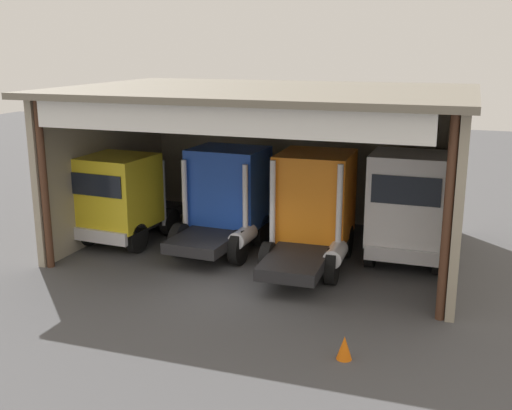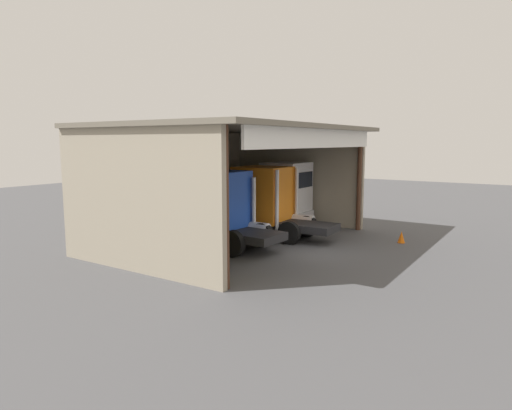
{
  "view_description": "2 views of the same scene",
  "coord_description": "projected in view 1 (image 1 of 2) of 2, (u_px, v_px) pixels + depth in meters",
  "views": [
    {
      "loc": [
        6.4,
        -15.55,
        6.92
      ],
      "look_at": [
        0.0,
        2.94,
        1.89
      ],
      "focal_mm": 43.58,
      "sensor_mm": 36.0,
      "label": 1
    },
    {
      "loc": [
        -17.55,
        -8.62,
        4.85
      ],
      "look_at": [
        0.0,
        2.94,
        1.89
      ],
      "focal_mm": 31.58,
      "sensor_mm": 36.0,
      "label": 2
    }
  ],
  "objects": [
    {
      "name": "truck_blue_right_bay",
      "position": [
        226.0,
        198.0,
        21.42
      ],
      "size": [
        2.7,
        4.42,
        3.51
      ],
      "rotation": [
        0.0,
        0.0,
        -0.05
      ],
      "color": "#1E47B7",
      "rests_on": "ground"
    },
    {
      "name": "truck_yellow_center_right_bay",
      "position": [
        122.0,
        197.0,
        22.05
      ],
      "size": [
        2.62,
        4.75,
        3.23
      ],
      "rotation": [
        0.0,
        0.0,
        3.07
      ],
      "color": "yellow",
      "rests_on": "ground"
    },
    {
      "name": "truck_white_yard_outside",
      "position": [
        408.0,
        207.0,
        19.94
      ],
      "size": [
        2.56,
        4.93,
        3.68
      ],
      "rotation": [
        0.0,
        0.0,
        3.14
      ],
      "color": "white",
      "rests_on": "ground"
    },
    {
      "name": "oil_drum",
      "position": [
        406.0,
        227.0,
        22.89
      ],
      "size": [
        0.58,
        0.58,
        0.89
      ],
      "primitive_type": "cylinder",
      "color": "#B21E19",
      "rests_on": "ground"
    },
    {
      "name": "traffic_cone",
      "position": [
        344.0,
        348.0,
        14.06
      ],
      "size": [
        0.36,
        0.36,
        0.56
      ],
      "primitive_type": "cone",
      "color": "orange",
      "rests_on": "ground"
    },
    {
      "name": "ground_plane",
      "position": [
        223.0,
        292.0,
        17.98
      ],
      "size": [
        80.0,
        80.0,
        0.0
      ],
      "primitive_type": "plane",
      "color": "#4C4C4F",
      "rests_on": "ground"
    },
    {
      "name": "tool_cart",
      "position": [
        380.0,
        225.0,
        22.87
      ],
      "size": [
        0.9,
        0.6,
        1.0
      ],
      "primitive_type": "cube",
      "color": "black",
      "rests_on": "ground"
    },
    {
      "name": "workshop_shed",
      "position": [
        275.0,
        138.0,
        21.62
      ],
      "size": [
        13.18,
        9.2,
        5.59
      ],
      "color": "#9E937F",
      "rests_on": "ground"
    },
    {
      "name": "truck_orange_center_left_bay",
      "position": [
        313.0,
        207.0,
        20.01
      ],
      "size": [
        2.58,
        5.33,
        3.59
      ],
      "rotation": [
        0.0,
        0.0,
        0.03
      ],
      "color": "orange",
      "rests_on": "ground"
    }
  ]
}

